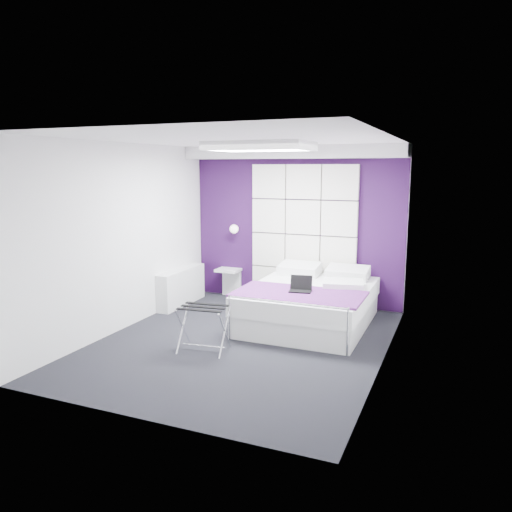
{
  "coord_description": "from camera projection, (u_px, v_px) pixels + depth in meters",
  "views": [
    {
      "loc": [
        2.56,
        -5.69,
        2.26
      ],
      "look_at": [
        0.05,
        0.35,
        1.1
      ],
      "focal_mm": 35.0,
      "sensor_mm": 36.0,
      "label": 1
    }
  ],
  "objects": [
    {
      "name": "floor",
      "position": [
        242.0,
        342.0,
        6.53
      ],
      "size": [
        4.4,
        4.4,
        0.0
      ],
      "primitive_type": "plane",
      "color": "black",
      "rests_on": "ground"
    },
    {
      "name": "ceiling",
      "position": [
        241.0,
        139.0,
        6.08
      ],
      "size": [
        4.4,
        4.4,
        0.0
      ],
      "primitive_type": "plane",
      "rotation": [
        3.14,
        0.0,
        0.0
      ],
      "color": "white",
      "rests_on": "wall_back"
    },
    {
      "name": "wall_back",
      "position": [
        296.0,
        226.0,
        8.3
      ],
      "size": [
        3.6,
        0.0,
        3.6
      ],
      "primitive_type": "plane",
      "rotation": [
        1.57,
        0.0,
        0.0
      ],
      "color": "white",
      "rests_on": "floor"
    },
    {
      "name": "wall_left",
      "position": [
        125.0,
        237.0,
        6.98
      ],
      "size": [
        0.0,
        4.4,
        4.4
      ],
      "primitive_type": "plane",
      "rotation": [
        1.57,
        0.0,
        1.57
      ],
      "color": "white",
      "rests_on": "floor"
    },
    {
      "name": "wall_right",
      "position": [
        387.0,
        254.0,
        5.62
      ],
      "size": [
        0.0,
        4.4,
        4.4
      ],
      "primitive_type": "plane",
      "rotation": [
        1.57,
        0.0,
        -1.57
      ],
      "color": "white",
      "rests_on": "floor"
    },
    {
      "name": "accent_wall",
      "position": [
        295.0,
        226.0,
        8.29
      ],
      "size": [
        3.58,
        0.02,
        2.58
      ],
      "primitive_type": "cube",
      "color": "#2A0D38",
      "rests_on": "wall_back"
    },
    {
      "name": "soffit",
      "position": [
        292.0,
        152.0,
        7.87
      ],
      "size": [
        3.58,
        0.5,
        0.2
      ],
      "primitive_type": "cube",
      "color": "silver",
      "rests_on": "wall_back"
    },
    {
      "name": "headboard",
      "position": [
        303.0,
        235.0,
        8.22
      ],
      "size": [
        1.8,
        0.08,
        2.3
      ],
      "primitive_type": null,
      "color": "white",
      "rests_on": "wall_back"
    },
    {
      "name": "skylight",
      "position": [
        260.0,
        145.0,
        6.63
      ],
      "size": [
        1.36,
        0.86,
        0.12
      ],
      "primitive_type": null,
      "color": "white",
      "rests_on": "ceiling"
    },
    {
      "name": "wall_lamp",
      "position": [
        235.0,
        229.0,
        8.59
      ],
      "size": [
        0.15,
        0.15,
        0.15
      ],
      "primitive_type": "sphere",
      "color": "white",
      "rests_on": "wall_back"
    },
    {
      "name": "radiator",
      "position": [
        181.0,
        287.0,
        8.3
      ],
      "size": [
        0.22,
        1.2,
        0.6
      ],
      "primitive_type": "cube",
      "color": "silver",
      "rests_on": "floor"
    },
    {
      "name": "bed",
      "position": [
        310.0,
        303.0,
        7.25
      ],
      "size": [
        1.73,
        2.1,
        0.73
      ],
      "color": "silver",
      "rests_on": "floor"
    },
    {
      "name": "nightstand",
      "position": [
        228.0,
        270.0,
        8.72
      ],
      "size": [
        0.4,
        0.31,
        0.04
      ],
      "primitive_type": "cube",
      "color": "silver",
      "rests_on": "wall_back"
    },
    {
      "name": "luggage_rack",
      "position": [
        204.0,
        329.0,
        6.19
      ],
      "size": [
        0.58,
        0.42,
        0.57
      ],
      "rotation": [
        0.0,
        0.0,
        0.12
      ],
      "color": "silver",
      "rests_on": "floor"
    },
    {
      "name": "laptop",
      "position": [
        301.0,
        287.0,
        6.81
      ],
      "size": [
        0.3,
        0.21,
        0.22
      ],
      "rotation": [
        0.0,
        0.0,
        0.16
      ],
      "color": "black",
      "rests_on": "bed"
    }
  ]
}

